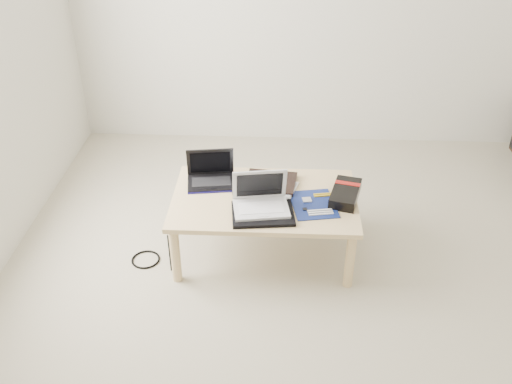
{
  "coord_description": "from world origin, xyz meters",
  "views": [
    {
      "loc": [
        -0.33,
        -2.42,
        2.26
      ],
      "look_at": [
        -0.47,
        0.43,
        0.44
      ],
      "focal_mm": 40.0,
      "sensor_mm": 36.0,
      "label": 1
    }
  ],
  "objects_px": {
    "netbook": "(211,176)",
    "gpu_box": "(345,194)",
    "white_laptop": "(261,200)",
    "coffee_table": "(264,204)"
  },
  "relations": [
    {
      "from": "coffee_table",
      "to": "gpu_box",
      "type": "relative_size",
      "value": 3.34
    },
    {
      "from": "coffee_table",
      "to": "gpu_box",
      "type": "bearing_deg",
      "value": 2.02
    },
    {
      "from": "coffee_table",
      "to": "white_laptop",
      "type": "height_order",
      "value": "white_laptop"
    },
    {
      "from": "netbook",
      "to": "gpu_box",
      "type": "distance_m",
      "value": 0.83
    },
    {
      "from": "netbook",
      "to": "gpu_box",
      "type": "bearing_deg",
      "value": -10.04
    },
    {
      "from": "netbook",
      "to": "gpu_box",
      "type": "height_order",
      "value": "netbook"
    },
    {
      "from": "gpu_box",
      "to": "coffee_table",
      "type": "bearing_deg",
      "value": -177.98
    },
    {
      "from": "netbook",
      "to": "white_laptop",
      "type": "bearing_deg",
      "value": -42.25
    },
    {
      "from": "white_laptop",
      "to": "gpu_box",
      "type": "xyz_separation_m",
      "value": [
        0.5,
        0.15,
        -0.03
      ]
    },
    {
      "from": "white_laptop",
      "to": "gpu_box",
      "type": "bearing_deg",
      "value": 16.37
    }
  ]
}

